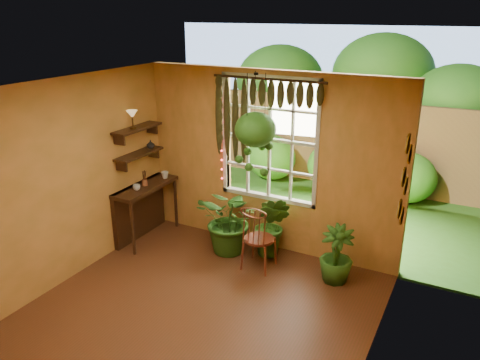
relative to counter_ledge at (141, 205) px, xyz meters
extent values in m
plane|color=#5A2B19|center=(1.91, -1.60, -0.55)|extent=(4.50, 4.50, 0.00)
plane|color=white|center=(1.91, -1.60, 2.15)|extent=(4.50, 4.50, 0.00)
plane|color=#E3994D|center=(1.91, 0.65, 0.80)|extent=(4.00, 0.00, 4.00)
plane|color=#E3994D|center=(-0.09, -1.60, 0.80)|extent=(0.00, 4.50, 4.50)
plane|color=#E3994D|center=(3.91, -1.60, 0.80)|extent=(0.00, 4.50, 4.50)
cube|color=silver|center=(1.91, 0.68, 1.15)|extent=(1.52, 0.10, 1.86)
cube|color=white|center=(1.91, 0.71, 1.15)|extent=(1.38, 0.01, 1.78)
cylinder|color=#321A0D|center=(1.91, 0.57, 2.03)|extent=(1.70, 0.04, 0.04)
cube|color=#321A0D|center=(0.11, 0.00, 0.32)|extent=(0.40, 1.20, 0.06)
cube|color=#321A0D|center=(-0.05, 0.00, -0.10)|extent=(0.08, 1.18, 0.90)
cylinder|color=#321A0D|center=(0.27, -0.55, -0.12)|extent=(0.05, 0.05, 0.86)
cylinder|color=#321A0D|center=(0.27, 0.55, -0.12)|extent=(0.05, 0.05, 0.86)
cube|color=#321A0D|center=(0.03, 0.00, 0.85)|extent=(0.25, 0.90, 0.04)
cube|color=#321A0D|center=(0.03, 0.00, 1.25)|extent=(0.25, 0.90, 0.04)
cube|color=#2C5B1A|center=(1.91, 5.65, -0.57)|extent=(14.00, 10.00, 0.04)
cube|color=olive|center=(1.91, 3.85, 0.35)|extent=(12.00, 0.10, 1.80)
plane|color=#86A5E0|center=(1.91, 7.45, 1.00)|extent=(12.00, 0.00, 12.00)
cylinder|color=maroon|center=(2.09, -0.01, -0.11)|extent=(0.43, 0.43, 0.04)
torus|color=maroon|center=(2.09, -0.19, 0.37)|extent=(0.40, 0.04, 0.40)
imported|color=#205516|center=(1.53, 0.20, -0.02)|extent=(1.01, 0.90, 1.06)
imported|color=#205516|center=(2.11, 0.37, -0.06)|extent=(0.56, 0.47, 0.98)
imported|color=#205516|center=(3.16, 0.14, -0.15)|extent=(0.57, 0.57, 0.80)
ellipsoid|color=black|center=(1.86, 0.30, 1.29)|extent=(0.34, 0.34, 0.20)
ellipsoid|color=#205516|center=(1.86, 0.30, 1.37)|extent=(0.58, 0.58, 0.49)
imported|color=silver|center=(0.13, -0.23, 0.39)|extent=(0.11, 0.11, 0.09)
imported|color=beige|center=(0.19, 0.41, 0.40)|extent=(0.15, 0.15, 0.11)
cylinder|color=brown|center=(0.11, -0.01, 0.40)|extent=(0.08, 0.08, 0.10)
imported|color=#B2AD99|center=(0.04, 0.28, 0.93)|extent=(0.15, 0.15, 0.13)
cylinder|color=#503117|center=(0.05, -0.11, 1.28)|extent=(0.09, 0.09, 0.03)
cylinder|color=#503117|center=(0.05, -0.11, 1.37)|extent=(0.02, 0.02, 0.17)
cone|color=slate|center=(0.05, -0.11, 1.49)|extent=(0.17, 0.17, 0.11)
camera|label=1|loc=(4.59, -5.34, 2.92)|focal=35.00mm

